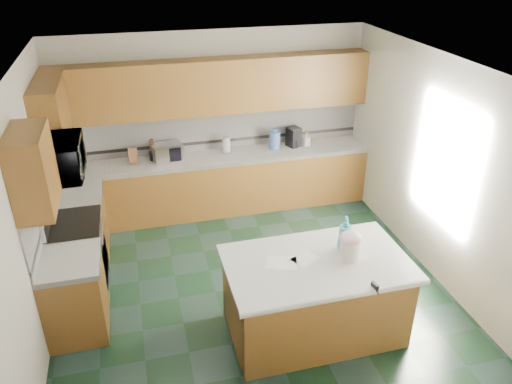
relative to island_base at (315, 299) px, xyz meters
name	(u,v)px	position (x,y,z in m)	size (l,w,h in m)	color
floor	(251,286)	(-0.47, 0.91, -0.43)	(4.60, 4.60, 0.00)	black
ceiling	(250,68)	(-0.47, 0.91, 2.27)	(4.60, 4.60, 0.00)	white
wall_back	(214,121)	(-0.47, 3.23, 0.92)	(4.60, 0.04, 2.70)	silver
wall_front	(329,334)	(-0.47, -1.41, 0.92)	(4.60, 0.04, 2.70)	silver
wall_left	(28,216)	(-2.79, 0.91, 0.92)	(0.04, 4.60, 2.70)	silver
wall_right	(436,167)	(1.85, 0.91, 0.92)	(0.04, 4.60, 2.70)	silver
back_base_cab	(220,185)	(-0.47, 2.91, 0.00)	(4.60, 0.60, 0.86)	#41280E
back_countertop	(219,157)	(-0.47, 2.91, 0.46)	(4.60, 0.64, 0.06)	white
back_upper_cab	(214,86)	(-0.47, 3.04, 1.51)	(4.60, 0.33, 0.78)	#41280E
back_backsplash	(214,129)	(-0.47, 3.20, 0.81)	(4.60, 0.02, 0.63)	silver
back_accent_band	(215,141)	(-0.47, 3.19, 0.61)	(4.60, 0.01, 0.05)	black
left_base_cab_rear	(82,225)	(-2.47, 2.20, 0.00)	(0.60, 0.82, 0.86)	#41280E
left_counter_rear	(76,194)	(-2.47, 2.20, 0.46)	(0.64, 0.82, 0.06)	white
left_base_cab_front	(75,297)	(-2.47, 0.67, 0.00)	(0.60, 0.72, 0.86)	#41280E
left_counter_front	(68,262)	(-2.47, 0.67, 0.46)	(0.64, 0.72, 0.06)	white
left_backsplash	(40,200)	(-2.76, 1.46, 0.81)	(0.02, 2.30, 0.63)	silver
left_accent_band	(44,215)	(-2.75, 1.46, 0.61)	(0.01, 2.30, 0.05)	black
left_upper_cab_rear	(51,114)	(-2.60, 2.33, 1.51)	(0.33, 1.09, 0.78)	#41280E
left_upper_cab_front	(32,171)	(-2.60, 0.67, 1.51)	(0.33, 0.72, 0.78)	#41280E
range_body	(79,258)	(-2.47, 1.41, 0.01)	(0.60, 0.76, 0.88)	#B7B7BC
range_oven_door	(104,257)	(-2.18, 1.41, -0.03)	(0.02, 0.68, 0.55)	black
range_cooktop	(72,225)	(-2.47, 1.41, 0.47)	(0.62, 0.78, 0.04)	black
range_handle	(103,230)	(-2.15, 1.41, 0.35)	(0.02, 0.02, 0.66)	#B7B7BC
range_backguard	(46,219)	(-2.73, 1.41, 0.59)	(0.06, 0.76, 0.18)	#B7B7BC
microwave	(59,159)	(-2.47, 1.41, 1.30)	(0.73, 0.50, 0.41)	#B7B7BC
island_base	(315,299)	(0.00, 0.00, 0.00)	(1.78, 1.02, 0.86)	#41280E
island_top	(317,264)	(0.00, 0.00, 0.46)	(1.88, 1.12, 0.06)	white
island_bullnose	(339,298)	(0.00, -0.56, 0.46)	(0.06, 0.06, 1.88)	white
treat_jar	(350,249)	(0.33, -0.03, 0.60)	(0.20, 0.20, 0.21)	white
treat_jar_lid	(351,238)	(0.33, -0.03, 0.73)	(0.22, 0.22, 0.14)	beige
treat_jar_knob	(351,234)	(0.33, -0.03, 0.78)	(0.02, 0.02, 0.07)	tan
treat_jar_knob_end_l	(348,234)	(0.30, -0.03, 0.78)	(0.04, 0.04, 0.04)	tan
treat_jar_knob_end_r	(355,233)	(0.37, -0.03, 0.78)	(0.04, 0.04, 0.04)	tan
soap_bottle_island	(345,233)	(0.35, 0.14, 0.68)	(0.15, 0.15, 0.39)	#43A8B6
paper_sheet_a	(305,259)	(-0.11, 0.07, 0.49)	(0.26, 0.20, 0.00)	white
paper_sheet_b	(281,263)	(-0.36, 0.06, 0.49)	(0.31, 0.23, 0.00)	white
clamp_body	(375,287)	(0.37, -0.54, 0.50)	(0.03, 0.09, 0.08)	black
clamp_handle	(377,292)	(0.37, -0.59, 0.48)	(0.01, 0.01, 0.06)	black
knife_block	(133,156)	(-1.71, 2.96, 0.60)	(0.12, 0.10, 0.23)	#472814
utensil_crock	(153,156)	(-1.43, 2.99, 0.56)	(0.11, 0.11, 0.13)	black
utensil_bundle	(152,146)	(-1.43, 2.99, 0.72)	(0.06, 0.06, 0.19)	#472814
toaster_oven	(167,152)	(-1.22, 2.96, 0.61)	(0.42, 0.29, 0.24)	#B7B7BC
toaster_oven_door	(168,155)	(-1.22, 2.82, 0.61)	(0.38, 0.01, 0.20)	black
paper_towel	(227,145)	(-0.32, 3.01, 0.61)	(0.11, 0.11, 0.25)	white
paper_towel_base	(227,152)	(-0.32, 3.01, 0.50)	(0.16, 0.16, 0.01)	#B7B7BC
water_jug	(275,140)	(0.42, 2.97, 0.63)	(0.17, 0.17, 0.27)	#446AAD
water_jug_neck	(275,131)	(0.42, 2.97, 0.78)	(0.08, 0.08, 0.04)	#446AAD
coffee_maker	(294,137)	(0.74, 2.99, 0.64)	(0.18, 0.19, 0.30)	black
coffee_carafe	(294,143)	(0.74, 2.94, 0.55)	(0.12, 0.12, 0.12)	black
soap_bottle_back	(306,139)	(0.93, 2.96, 0.60)	(0.10, 0.10, 0.22)	white
soap_back_cap	(307,131)	(0.93, 2.96, 0.72)	(0.02, 0.02, 0.03)	red
window_light_proxy	(445,163)	(1.82, 0.71, 1.07)	(0.02, 1.40, 1.10)	white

